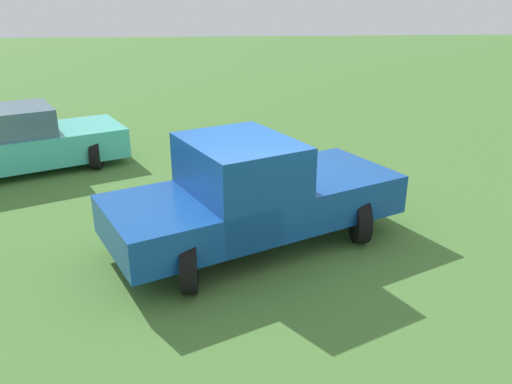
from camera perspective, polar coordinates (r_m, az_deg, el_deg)
ground_plane at (r=8.52m, az=-0.44°, el=-5.70°), size 80.00×80.00×0.00m
pickup_truck at (r=8.10m, az=-0.75°, el=-0.02°), size 3.73×5.07×1.79m
sedan_near at (r=12.90m, az=-25.11°, el=5.01°), size 3.68×4.94×1.47m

